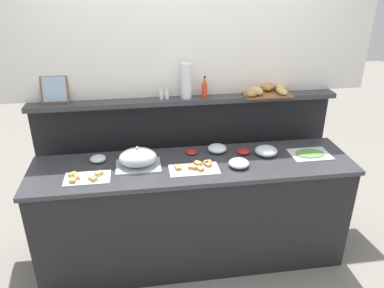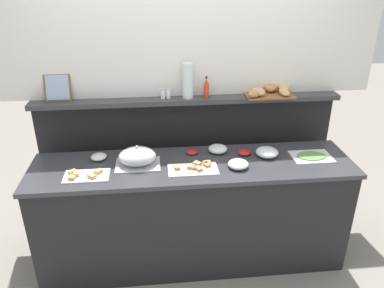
{
  "view_description": "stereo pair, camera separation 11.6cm",
  "coord_description": "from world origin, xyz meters",
  "px_view_note": "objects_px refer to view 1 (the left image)",
  "views": [
    {
      "loc": [
        -0.39,
        -2.57,
        2.34
      ],
      "look_at": [
        0.0,
        0.1,
        1.05
      ],
      "focal_mm": 35.64,
      "sensor_mm": 36.0,
      "label": 1
    },
    {
      "loc": [
        -0.28,
        -2.58,
        2.34
      ],
      "look_at": [
        0.0,
        0.1,
        1.05
      ],
      "focal_mm": 35.64,
      "sensor_mm": 36.0,
      "label": 2
    }
  ],
  "objects_px": {
    "glass_bowl_medium": "(266,151)",
    "framed_picture": "(54,89)",
    "sandwich_platter_side": "(195,168)",
    "cold_cuts_platter": "(310,154)",
    "condiment_bowl_teal": "(243,151)",
    "pepper_shaker": "(167,94)",
    "salt_shaker": "(161,94)",
    "glass_bowl_small": "(98,159)",
    "sandwich_platter_front": "(86,178)",
    "hot_sauce_bottle": "(205,88)",
    "serving_cloche": "(138,158)",
    "glass_bowl_extra": "(217,149)",
    "bread_basket": "(267,89)",
    "condiment_bowl_red": "(191,152)",
    "water_carafe": "(186,81)",
    "glass_bowl_large": "(239,163)"
  },
  "relations": [
    {
      "from": "sandwich_platter_side",
      "to": "salt_shaker",
      "type": "xyz_separation_m",
      "value": [
        -0.2,
        0.5,
        0.43
      ]
    },
    {
      "from": "serving_cloche",
      "to": "glass_bowl_extra",
      "type": "distance_m",
      "value": 0.67
    },
    {
      "from": "glass_bowl_extra",
      "to": "hot_sauce_bottle",
      "type": "distance_m",
      "value": 0.51
    },
    {
      "from": "serving_cloche",
      "to": "glass_bowl_small",
      "type": "relative_size",
      "value": 2.72
    },
    {
      "from": "sandwich_platter_side",
      "to": "framed_picture",
      "type": "relative_size",
      "value": 1.68
    },
    {
      "from": "condiment_bowl_teal",
      "to": "glass_bowl_large",
      "type": "bearing_deg",
      "value": -114.11
    },
    {
      "from": "cold_cuts_platter",
      "to": "condiment_bowl_red",
      "type": "xyz_separation_m",
      "value": [
        -0.95,
        0.16,
        0.01
      ]
    },
    {
      "from": "glass_bowl_large",
      "to": "condiment_bowl_red",
      "type": "height_order",
      "value": "glass_bowl_large"
    },
    {
      "from": "hot_sauce_bottle",
      "to": "condiment_bowl_red",
      "type": "bearing_deg",
      "value": -121.49
    },
    {
      "from": "serving_cloche",
      "to": "cold_cuts_platter",
      "type": "bearing_deg",
      "value": -0.27
    },
    {
      "from": "glass_bowl_small",
      "to": "pepper_shaker",
      "type": "bearing_deg",
      "value": 24.39
    },
    {
      "from": "glass_bowl_extra",
      "to": "serving_cloche",
      "type": "bearing_deg",
      "value": -166.05
    },
    {
      "from": "condiment_bowl_red",
      "to": "hot_sauce_bottle",
      "type": "distance_m",
      "value": 0.54
    },
    {
      "from": "glass_bowl_small",
      "to": "pepper_shaker",
      "type": "height_order",
      "value": "pepper_shaker"
    },
    {
      "from": "salt_shaker",
      "to": "hot_sauce_bottle",
      "type": "bearing_deg",
      "value": -0.3
    },
    {
      "from": "serving_cloche",
      "to": "framed_picture",
      "type": "relative_size",
      "value": 1.53
    },
    {
      "from": "glass_bowl_medium",
      "to": "pepper_shaker",
      "type": "xyz_separation_m",
      "value": [
        -0.76,
        0.34,
        0.41
      ]
    },
    {
      "from": "sandwich_platter_side",
      "to": "glass_bowl_extra",
      "type": "relative_size",
      "value": 2.4
    },
    {
      "from": "sandwich_platter_side",
      "to": "cold_cuts_platter",
      "type": "distance_m",
      "value": 0.96
    },
    {
      "from": "pepper_shaker",
      "to": "bread_basket",
      "type": "xyz_separation_m",
      "value": [
        0.85,
        0.01,
        -0.0
      ]
    },
    {
      "from": "glass_bowl_large",
      "to": "condiment_bowl_teal",
      "type": "relative_size",
      "value": 1.47
    },
    {
      "from": "sandwich_platter_side",
      "to": "glass_bowl_medium",
      "type": "distance_m",
      "value": 0.63
    },
    {
      "from": "serving_cloche",
      "to": "glass_bowl_medium",
      "type": "bearing_deg",
      "value": 2.79
    },
    {
      "from": "condiment_bowl_teal",
      "to": "bread_basket",
      "type": "xyz_separation_m",
      "value": [
        0.26,
        0.3,
        0.42
      ]
    },
    {
      "from": "salt_shaker",
      "to": "framed_picture",
      "type": "relative_size",
      "value": 0.39
    },
    {
      "from": "salt_shaker",
      "to": "cold_cuts_platter",
      "type": "bearing_deg",
      "value": -18.93
    },
    {
      "from": "condiment_bowl_teal",
      "to": "salt_shaker",
      "type": "relative_size",
      "value": 1.23
    },
    {
      "from": "glass_bowl_medium",
      "to": "framed_picture",
      "type": "relative_size",
      "value": 0.81
    },
    {
      "from": "cold_cuts_platter",
      "to": "hot_sauce_bottle",
      "type": "height_order",
      "value": "hot_sauce_bottle"
    },
    {
      "from": "sandwich_platter_front",
      "to": "salt_shaker",
      "type": "bearing_deg",
      "value": 41.23
    },
    {
      "from": "glass_bowl_large",
      "to": "glass_bowl_extra",
      "type": "xyz_separation_m",
      "value": [
        -0.11,
        0.28,
        -0.0
      ]
    },
    {
      "from": "framed_picture",
      "to": "water_carafe",
      "type": "distance_m",
      "value": 1.04
    },
    {
      "from": "hot_sauce_bottle",
      "to": "cold_cuts_platter",
      "type": "bearing_deg",
      "value": -26.24
    },
    {
      "from": "sandwich_platter_side",
      "to": "serving_cloche",
      "type": "bearing_deg",
      "value": 165.62
    },
    {
      "from": "sandwich_platter_front",
      "to": "serving_cloche",
      "type": "distance_m",
      "value": 0.4
    },
    {
      "from": "glass_bowl_small",
      "to": "condiment_bowl_teal",
      "type": "relative_size",
      "value": 1.16
    },
    {
      "from": "cold_cuts_platter",
      "to": "hot_sauce_bottle",
      "type": "relative_size",
      "value": 1.8
    },
    {
      "from": "condiment_bowl_red",
      "to": "salt_shaker",
      "type": "relative_size",
      "value": 1.04
    },
    {
      "from": "hot_sauce_bottle",
      "to": "framed_picture",
      "type": "bearing_deg",
      "value": 178.06
    },
    {
      "from": "condiment_bowl_teal",
      "to": "pepper_shaker",
      "type": "distance_m",
      "value": 0.78
    },
    {
      "from": "condiment_bowl_red",
      "to": "framed_picture",
      "type": "distance_m",
      "value": 1.19
    },
    {
      "from": "glass_bowl_large",
      "to": "hot_sauce_bottle",
      "type": "bearing_deg",
      "value": 109.86
    },
    {
      "from": "sandwich_platter_side",
      "to": "framed_picture",
      "type": "xyz_separation_m",
      "value": [
        -1.04,
        0.54,
        0.5
      ]
    },
    {
      "from": "salt_shaker",
      "to": "bread_basket",
      "type": "bearing_deg",
      "value": 0.39
    },
    {
      "from": "serving_cloche",
      "to": "pepper_shaker",
      "type": "distance_m",
      "value": 0.6
    },
    {
      "from": "water_carafe",
      "to": "cold_cuts_platter",
      "type": "bearing_deg",
      "value": -22.58
    },
    {
      "from": "bread_basket",
      "to": "salt_shaker",
      "type": "bearing_deg",
      "value": -179.61
    },
    {
      "from": "condiment_bowl_teal",
      "to": "salt_shaker",
      "type": "height_order",
      "value": "salt_shaker"
    },
    {
      "from": "cold_cuts_platter",
      "to": "hot_sauce_bottle",
      "type": "bearing_deg",
      "value": 153.76
    },
    {
      "from": "sandwich_platter_side",
      "to": "bread_basket",
      "type": "relative_size",
      "value": 0.88
    }
  ]
}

